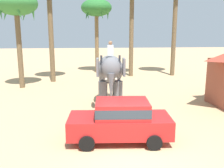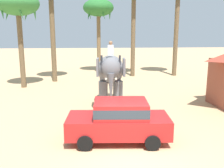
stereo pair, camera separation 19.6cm
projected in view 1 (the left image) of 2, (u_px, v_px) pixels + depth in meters
name	position (u px, v px, depth m)	size (l,w,h in m)	color
ground_plane	(133.00, 160.00, 8.71)	(120.00, 120.00, 0.00)	tan
car_sedan_foreground	(120.00, 119.00, 10.08)	(4.20, 2.09, 1.70)	red
elephant_with_mahout	(110.00, 73.00, 14.96)	(1.80, 3.92, 3.88)	slate
palm_tree_behind_elephant	(96.00, 10.00, 26.07)	(3.20, 3.20, 7.73)	brown
palm_tree_near_hut	(16.00, 6.00, 18.69)	(3.20, 3.20, 7.36)	brown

